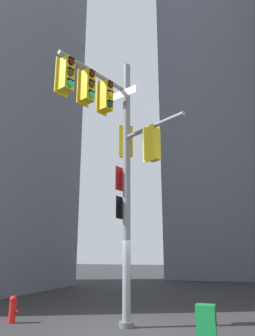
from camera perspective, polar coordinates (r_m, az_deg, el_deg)
The scene contains 5 objects.
ground at distance 10.45m, azimuth -0.19°, elevation -26.65°, with size 120.00×120.00×0.00m, color #2D2D30.
building_mid_block at distance 37.77m, azimuth 17.87°, elevation 9.35°, with size 13.13×13.13×34.63m, color slate.
signal_pole_assembly at distance 10.27m, azimuth -1.86°, elevation 4.38°, with size 3.43×3.42×8.74m.
fire_hydrant at distance 11.60m, azimuth -19.82°, elevation -22.55°, with size 0.33×0.23×0.81m.
newspaper_box at distance 8.47m, azimuth 13.95°, elevation -25.71°, with size 0.45×0.36×0.93m.
Camera 1 is at (3.33, -9.69, 2.06)m, focal length 34.11 mm.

